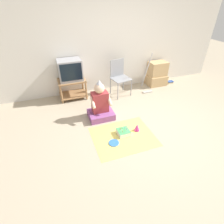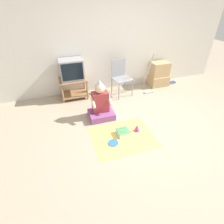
% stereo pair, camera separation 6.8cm
% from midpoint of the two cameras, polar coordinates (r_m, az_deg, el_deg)
% --- Properties ---
extents(ground_plane, '(16.00, 16.00, 0.00)m').
position_cam_midpoint_polar(ground_plane, '(3.59, 13.02, -6.45)').
color(ground_plane, tan).
extents(wall_back, '(6.40, 0.06, 2.55)m').
position_cam_midpoint_polar(wall_back, '(4.88, 0.59, 22.10)').
color(wall_back, silver).
rests_on(wall_back, ground_plane).
extents(tv_stand, '(0.68, 0.50, 0.50)m').
position_cam_midpoint_polar(tv_stand, '(4.66, -13.19, 7.91)').
color(tv_stand, '#997047').
rests_on(tv_stand, ground_plane).
extents(tv, '(0.56, 0.43, 0.51)m').
position_cam_midpoint_polar(tv, '(4.50, -13.97, 13.17)').
color(tv, '#99999E').
rests_on(tv, tv_stand).
extents(folding_chair, '(0.53, 0.50, 0.92)m').
position_cam_midpoint_polar(folding_chair, '(4.67, 1.94, 12.00)').
color(folding_chair, gray).
rests_on(folding_chair, ground_plane).
extents(cardboard_box_stack, '(0.55, 0.45, 0.69)m').
position_cam_midpoint_polar(cardboard_box_stack, '(5.45, 14.05, 11.89)').
color(cardboard_box_stack, tan).
rests_on(cardboard_box_stack, ground_plane).
extents(dust_mop, '(0.28, 0.42, 1.09)m').
position_cam_midpoint_polar(dust_mop, '(4.97, 10.97, 9.96)').
color(dust_mop, '#B2ADA3').
rests_on(dust_mop, ground_plane).
extents(book_pile, '(0.19, 0.15, 0.07)m').
position_cam_midpoint_polar(book_pile, '(5.73, 18.05, 9.23)').
color(book_pile, beige).
rests_on(book_pile, ground_plane).
extents(person_seated, '(0.54, 0.46, 0.87)m').
position_cam_midpoint_polar(person_seated, '(3.78, -4.34, 2.12)').
color(person_seated, '#8C4C8C').
rests_on(person_seated, ground_plane).
extents(party_cloth, '(1.17, 0.96, 0.01)m').
position_cam_midpoint_polar(party_cloth, '(3.41, 3.13, -7.94)').
color(party_cloth, '#EAD666').
rests_on(party_cloth, ground_plane).
extents(birthday_cake, '(0.23, 0.23, 0.15)m').
position_cam_midpoint_polar(birthday_cake, '(3.42, 3.18, -6.56)').
color(birthday_cake, white).
rests_on(birthday_cake, party_cloth).
extents(party_hat_blue, '(0.11, 0.11, 0.15)m').
position_cam_midpoint_polar(party_hat_blue, '(3.52, 7.62, -4.99)').
color(party_hat_blue, '#CC338C').
rests_on(party_hat_blue, party_cloth).
extents(paper_plate, '(0.19, 0.19, 0.01)m').
position_cam_midpoint_polar(paper_plate, '(3.26, 0.02, -10.02)').
color(paper_plate, blue).
rests_on(paper_plate, party_cloth).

